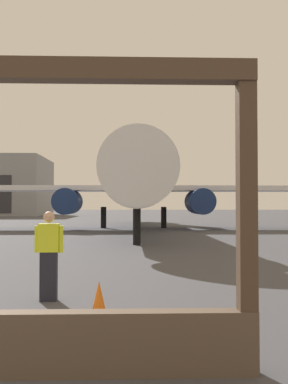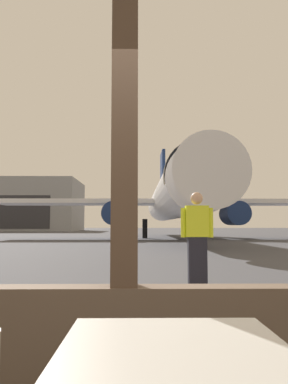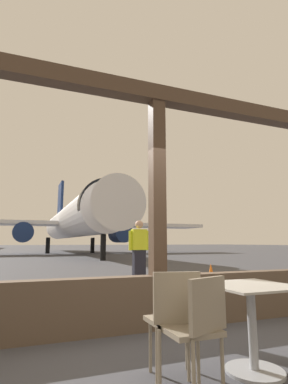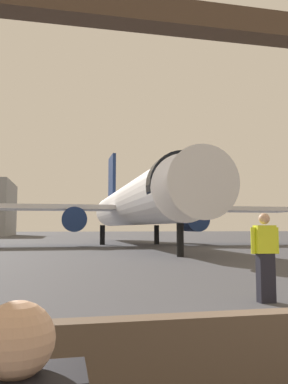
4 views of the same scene
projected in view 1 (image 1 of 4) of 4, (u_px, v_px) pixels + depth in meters
name	position (u px, v px, depth m)	size (l,w,h in m)	color
ground_plane	(103.00, 223.00, 44.74)	(220.00, 220.00, 0.00)	#424247
airplane	(134.00, 185.00, 33.50)	(29.84, 33.30, 10.10)	silver
ground_crew_worker	(49.00, 254.00, 8.65)	(0.57, 0.22, 1.74)	black
traffic_cone	(99.00, 304.00, 6.93)	(0.36, 0.36, 0.68)	orange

